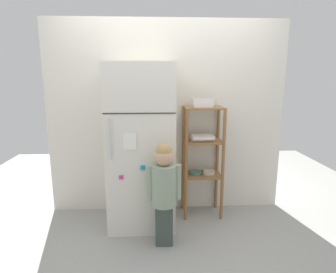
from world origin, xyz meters
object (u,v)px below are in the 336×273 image
Objects in this scene: child_standing at (164,185)px; pantry_shelf_unit at (202,151)px; fruit_bin at (203,104)px; refrigerator at (141,146)px.

child_standing is 0.79m from pantry_shelf_unit.
fruit_bin is (-0.01, 0.00, 0.55)m from pantry_shelf_unit.
child_standing is 1.05m from fruit_bin.
child_standing is at bearing -126.85° from fruit_bin.
refrigerator is 0.72m from pantry_shelf_unit.
fruit_bin reaches higher than child_standing.
refrigerator is 1.37× the size of pantry_shelf_unit.
pantry_shelf_unit reaches higher than child_standing.
pantry_shelf_unit is (0.69, 0.16, -0.11)m from refrigerator.
child_standing is at bearing -127.34° from pantry_shelf_unit.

